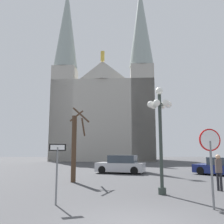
{
  "coord_description": "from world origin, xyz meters",
  "views": [
    {
      "loc": [
        -0.9,
        -6.86,
        2.03
      ],
      "look_at": [
        -0.45,
        19.7,
        6.11
      ],
      "focal_mm": 38.91,
      "sensor_mm": 36.0,
      "label": 1
    }
  ],
  "objects_px": {
    "pedestrian_walking": "(219,169)",
    "stop_sign": "(211,152)",
    "cathedral": "(104,107)",
    "street_lamp": "(160,122)",
    "one_way_arrow_sign": "(57,165)",
    "parked_car_near_silver": "(121,165)",
    "bare_tree": "(75,145)"
  },
  "relations": [
    {
      "from": "stop_sign",
      "to": "bare_tree",
      "type": "distance_m",
      "value": 9.09
    },
    {
      "from": "stop_sign",
      "to": "one_way_arrow_sign",
      "type": "height_order",
      "value": "stop_sign"
    },
    {
      "from": "one_way_arrow_sign",
      "to": "parked_car_near_silver",
      "type": "bearing_deg",
      "value": 75.63
    },
    {
      "from": "street_lamp",
      "to": "bare_tree",
      "type": "bearing_deg",
      "value": 137.35
    },
    {
      "from": "one_way_arrow_sign",
      "to": "street_lamp",
      "type": "relative_size",
      "value": 0.45
    },
    {
      "from": "one_way_arrow_sign",
      "to": "bare_tree",
      "type": "height_order",
      "value": "bare_tree"
    },
    {
      "from": "cathedral",
      "to": "one_way_arrow_sign",
      "type": "xyz_separation_m",
      "value": [
        -1.22,
        -35.77,
        -8.5
      ]
    },
    {
      "from": "cathedral",
      "to": "street_lamp",
      "type": "height_order",
      "value": "cathedral"
    },
    {
      "from": "parked_car_near_silver",
      "to": "pedestrian_walking",
      "type": "height_order",
      "value": "pedestrian_walking"
    },
    {
      "from": "stop_sign",
      "to": "one_way_arrow_sign",
      "type": "xyz_separation_m",
      "value": [
        -5.52,
        0.79,
        -0.51
      ]
    },
    {
      "from": "cathedral",
      "to": "parked_car_near_silver",
      "type": "height_order",
      "value": "cathedral"
    },
    {
      "from": "cathedral",
      "to": "bare_tree",
      "type": "relative_size",
      "value": 7.31
    },
    {
      "from": "cathedral",
      "to": "parked_car_near_silver",
      "type": "bearing_deg",
      "value": -85.59
    },
    {
      "from": "parked_car_near_silver",
      "to": "bare_tree",
      "type": "bearing_deg",
      "value": -119.94
    },
    {
      "from": "stop_sign",
      "to": "cathedral",
      "type": "bearing_deg",
      "value": 96.72
    },
    {
      "from": "cathedral",
      "to": "parked_car_near_silver",
      "type": "distance_m",
      "value": 25.63
    },
    {
      "from": "cathedral",
      "to": "street_lamp",
      "type": "distance_m",
      "value": 34.53
    },
    {
      "from": "one_way_arrow_sign",
      "to": "bare_tree",
      "type": "distance_m",
      "value": 6.33
    },
    {
      "from": "stop_sign",
      "to": "pedestrian_walking",
      "type": "distance_m",
      "value": 4.26
    },
    {
      "from": "pedestrian_walking",
      "to": "stop_sign",
      "type": "bearing_deg",
      "value": -117.37
    },
    {
      "from": "stop_sign",
      "to": "street_lamp",
      "type": "bearing_deg",
      "value": 111.9
    },
    {
      "from": "one_way_arrow_sign",
      "to": "street_lamp",
      "type": "height_order",
      "value": "street_lamp"
    },
    {
      "from": "cathedral",
      "to": "street_lamp",
      "type": "bearing_deg",
      "value": -84.63
    },
    {
      "from": "bare_tree",
      "to": "pedestrian_walking",
      "type": "xyz_separation_m",
      "value": [
        7.65,
        -3.35,
        -1.21
      ]
    },
    {
      "from": "cathedral",
      "to": "stop_sign",
      "type": "xyz_separation_m",
      "value": [
        4.3,
        -36.56,
        -7.99
      ]
    },
    {
      "from": "bare_tree",
      "to": "parked_car_near_silver",
      "type": "distance_m",
      "value": 6.73
    },
    {
      "from": "cathedral",
      "to": "pedestrian_walking",
      "type": "xyz_separation_m",
      "value": [
        6.22,
        -32.86,
        -8.85
      ]
    },
    {
      "from": "bare_tree",
      "to": "cathedral",
      "type": "bearing_deg",
      "value": 87.24
    },
    {
      "from": "cathedral",
      "to": "stop_sign",
      "type": "bearing_deg",
      "value": -83.28
    },
    {
      "from": "street_lamp",
      "to": "bare_tree",
      "type": "relative_size",
      "value": 1.08
    },
    {
      "from": "cathedral",
      "to": "street_lamp",
      "type": "relative_size",
      "value": 6.74
    },
    {
      "from": "stop_sign",
      "to": "pedestrian_walking",
      "type": "bearing_deg",
      "value": 62.63
    }
  ]
}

